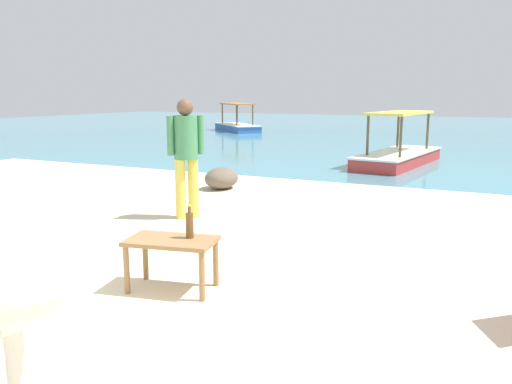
{
  "coord_description": "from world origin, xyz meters",
  "views": [
    {
      "loc": [
        2.7,
        -2.61,
        1.72
      ],
      "look_at": [
        0.04,
        3.0,
        0.55
      ],
      "focal_mm": 36.4,
      "sensor_mm": 36.0,
      "label": 1
    }
  ],
  "objects_px": {
    "bottle": "(190,225)",
    "person_standing": "(186,149)",
    "boat_blue": "(237,125)",
    "boat_red": "(398,154)",
    "low_bench_table": "(172,247)"
  },
  "relations": [
    {
      "from": "bottle",
      "to": "boat_blue",
      "type": "height_order",
      "value": "boat_blue"
    },
    {
      "from": "person_standing",
      "to": "bottle",
      "type": "bearing_deg",
      "value": 165.44
    },
    {
      "from": "bottle",
      "to": "boat_blue",
      "type": "bearing_deg",
      "value": 116.26
    },
    {
      "from": "person_standing",
      "to": "boat_blue",
      "type": "bearing_deg",
      "value": -22.77
    },
    {
      "from": "boat_blue",
      "to": "boat_red",
      "type": "xyz_separation_m",
      "value": [
        9.06,
        -8.9,
        0.0
      ]
    },
    {
      "from": "low_bench_table",
      "to": "person_standing",
      "type": "height_order",
      "value": "person_standing"
    },
    {
      "from": "person_standing",
      "to": "boat_blue",
      "type": "relative_size",
      "value": 0.47
    },
    {
      "from": "low_bench_table",
      "to": "boat_blue",
      "type": "distance_m",
      "value": 20.25
    },
    {
      "from": "bottle",
      "to": "person_standing",
      "type": "xyz_separation_m",
      "value": [
        -1.47,
        2.23,
        0.37
      ]
    },
    {
      "from": "boat_blue",
      "to": "bottle",
      "type": "bearing_deg",
      "value": 160.18
    },
    {
      "from": "boat_red",
      "to": "person_standing",
      "type": "bearing_deg",
      "value": 175.11
    },
    {
      "from": "bottle",
      "to": "boat_red",
      "type": "relative_size",
      "value": 0.08
    },
    {
      "from": "bottle",
      "to": "boat_red",
      "type": "distance_m",
      "value": 9.24
    },
    {
      "from": "person_standing",
      "to": "low_bench_table",
      "type": "bearing_deg",
      "value": 162.01
    },
    {
      "from": "person_standing",
      "to": "boat_red",
      "type": "distance_m",
      "value": 7.21
    }
  ]
}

